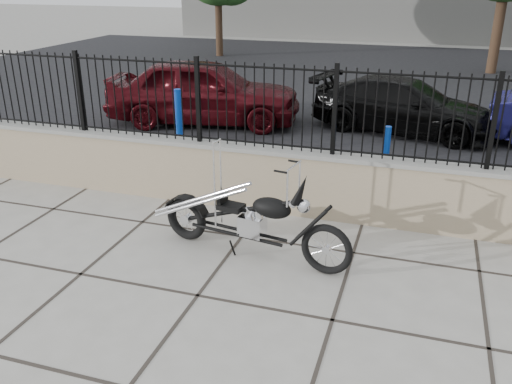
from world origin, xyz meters
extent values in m
plane|color=#99968E|center=(0.00, 0.00, 0.00)|extent=(90.00, 90.00, 0.00)
plane|color=black|center=(0.00, 12.50, 0.00)|extent=(30.00, 30.00, 0.00)
cube|color=gray|center=(0.00, 2.50, 0.48)|extent=(14.00, 0.36, 0.96)
cube|color=black|center=(0.00, 2.50, 1.56)|extent=(14.00, 0.08, 1.20)
imported|color=#3E080D|center=(-2.73, 6.78, 0.75)|extent=(4.66, 2.54, 1.50)
imported|color=black|center=(1.72, 7.42, 0.58)|extent=(4.28, 2.50, 1.17)
cylinder|color=#0B26AB|center=(-2.59, 5.10, 0.57)|extent=(0.18, 0.18, 1.14)
cylinder|color=blue|center=(1.62, 4.19, 0.48)|extent=(0.15, 0.15, 0.96)
cylinder|color=#382619|center=(-6.31, 16.96, 1.45)|extent=(0.29, 0.29, 2.90)
cylinder|color=#382619|center=(4.20, 16.00, 1.72)|extent=(0.34, 0.34, 3.43)
camera|label=1|loc=(2.16, -4.66, 3.33)|focal=38.00mm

